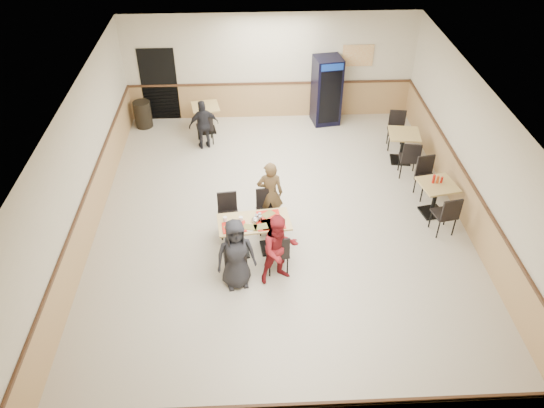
{
  "coord_description": "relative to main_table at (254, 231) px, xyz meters",
  "views": [
    {
      "loc": [
        -0.61,
        -8.88,
        7.39
      ],
      "look_at": [
        -0.21,
        -0.5,
        0.96
      ],
      "focal_mm": 35.0,
      "sensor_mm": 36.0,
      "label": 1
    }
  ],
  "objects": [
    {
      "name": "room_shell",
      "position": [
        2.36,
        3.34,
        0.07
      ],
      "size": [
        10.0,
        10.0,
        10.0
      ],
      "color": "silver",
      "rests_on": "ground"
    },
    {
      "name": "condiment_caddy",
      "position": [
        3.96,
        1.1,
        0.37
      ],
      "size": [
        0.23,
        0.06,
        0.2
      ],
      "color": "#B6170D",
      "rests_on": "side_table_near"
    },
    {
      "name": "lone_diner",
      "position": [
        -1.22,
        4.13,
        0.16
      ],
      "size": [
        0.85,
        0.54,
        1.34
      ],
      "primitive_type": "imported",
      "rotation": [
        0.0,
        0.0,
        3.44
      ],
      "color": "black",
      "rests_on": "ground"
    },
    {
      "name": "side_table_near_chair_south",
      "position": [
        3.99,
        0.42,
        -0.01
      ],
      "size": [
        0.54,
        0.54,
        1.0
      ],
      "primitive_type": null,
      "rotation": [
        0.0,
        0.0,
        3.33
      ],
      "color": "black",
      "rests_on": "ground"
    },
    {
      "name": "diner_man_opposite",
      "position": [
        0.36,
        0.91,
        0.26
      ],
      "size": [
        0.57,
        0.38,
        1.53
      ],
      "primitive_type": "imported",
      "rotation": [
        0.0,
        0.0,
        3.12
      ],
      "color": "brown",
      "rests_on": "ground"
    },
    {
      "name": "side_table_far",
      "position": [
        3.79,
        3.22,
        0.03
      ],
      "size": [
        0.85,
        0.85,
        0.8
      ],
      "rotation": [
        0.0,
        0.0,
        -0.14
      ],
      "color": "black",
      "rests_on": "ground"
    },
    {
      "name": "back_table_chair_lone",
      "position": [
        -1.22,
        4.39,
        -0.02
      ],
      "size": [
        0.52,
        0.52,
        0.97
      ],
      "primitive_type": null,
      "rotation": [
        0.0,
        0.0,
        3.32
      ],
      "color": "black",
      "rests_on": "ground"
    },
    {
      "name": "back_table",
      "position": [
        -1.22,
        5.0,
        -0.0
      ],
      "size": [
        0.83,
        0.83,
        0.76
      ],
      "rotation": [
        0.0,
        0.0,
        0.18
      ],
      "color": "black",
      "rests_on": "ground"
    },
    {
      "name": "main_table",
      "position": [
        0.0,
        0.0,
        0.0
      ],
      "size": [
        1.5,
        0.87,
        0.76
      ],
      "rotation": [
        0.0,
        0.0,
        0.12
      ],
      "color": "black",
      "rests_on": "ground"
    },
    {
      "name": "side_table_far_chair_north",
      "position": [
        3.79,
        3.86,
        0.0
      ],
      "size": [
        0.53,
        0.53,
        1.02
      ],
      "primitive_type": null,
      "rotation": [
        0.0,
        0.0,
        -0.14
      ],
      "color": "black",
      "rests_on": "ground"
    },
    {
      "name": "side_table_far_chair_south",
      "position": [
        3.79,
        2.58,
        0.0
      ],
      "size": [
        0.53,
        0.53,
        1.02
      ],
      "primitive_type": null,
      "rotation": [
        0.0,
        0.0,
        3.0
      ],
      "color": "black",
      "rests_on": "ground"
    },
    {
      "name": "trash_bin",
      "position": [
        -3.01,
        5.35,
        -0.13
      ],
      "size": [
        0.47,
        0.47,
        0.75
      ],
      "primitive_type": "cylinder",
      "color": "black",
      "rests_on": "ground"
    },
    {
      "name": "tabletop_clutter",
      "position": [
        0.05,
        -0.06,
        0.28
      ],
      "size": [
        1.26,
        0.71,
        0.12
      ],
      "rotation": [
        0.0,
        0.0,
        0.12
      ],
      "color": "red",
      "rests_on": "main_table"
    },
    {
      "name": "main_chairs",
      "position": [
        -0.05,
        -0.01,
        -0.02
      ],
      "size": [
        1.45,
        1.81,
        0.97
      ],
      "rotation": [
        0.0,
        0.0,
        0.12
      ],
      "color": "black",
      "rests_on": "ground"
    },
    {
      "name": "diner_woman_left",
      "position": [
        -0.36,
        -0.91,
        0.24
      ],
      "size": [
        0.82,
        0.62,
        1.51
      ],
      "primitive_type": "imported",
      "rotation": [
        0.0,
        0.0,
        0.21
      ],
      "color": "black",
      "rests_on": "ground"
    },
    {
      "name": "pepsi_cooler",
      "position": [
        2.12,
        5.39,
        0.44
      ],
      "size": [
        0.82,
        0.83,
        1.9
      ],
      "rotation": [
        0.0,
        0.0,
        0.16
      ],
      "color": "black",
      "rests_on": "ground"
    },
    {
      "name": "diner_woman_right",
      "position": [
        0.45,
        -0.82,
        0.24
      ],
      "size": [
        0.87,
        0.77,
        1.5
      ],
      "primitive_type": "imported",
      "rotation": [
        0.0,
        0.0,
        0.32
      ],
      "color": "maroon",
      "rests_on": "ground"
    },
    {
      "name": "ground",
      "position": [
        0.58,
        0.8,
        -0.51
      ],
      "size": [
        10.0,
        10.0,
        0.0
      ],
      "primitive_type": "plane",
      "color": "beige",
      "rests_on": "ground"
    },
    {
      "name": "side_table_near_chair_north",
      "position": [
        3.99,
        1.68,
        -0.01
      ],
      "size": [
        0.54,
        0.54,
        1.0
      ],
      "primitive_type": null,
      "rotation": [
        0.0,
        0.0,
        0.19
      ],
      "color": "black",
      "rests_on": "ground"
    },
    {
      "name": "side_table_near",
      "position": [
        3.99,
        1.05,
        0.02
      ],
      "size": [
        0.86,
        0.86,
        0.79
      ],
      "rotation": [
        0.0,
        0.0,
        0.19
      ],
      "color": "black",
      "rests_on": "ground"
    }
  ]
}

